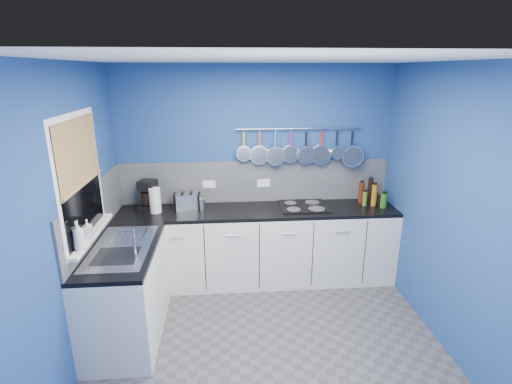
{
  "coord_description": "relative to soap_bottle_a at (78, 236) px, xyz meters",
  "views": [
    {
      "loc": [
        -0.35,
        -2.95,
        2.43
      ],
      "look_at": [
        -0.05,
        0.75,
        1.25
      ],
      "focal_mm": 27.11,
      "sensor_mm": 36.0,
      "label": 1
    }
  ],
  "objects": [
    {
      "name": "paper_towel",
      "position": [
        0.39,
        1.22,
        -0.13
      ],
      "size": [
        0.15,
        0.15,
        0.28
      ],
      "primitive_type": "cylinder",
      "rotation": [
        0.0,
        0.0,
        -0.19
      ],
      "color": "white",
      "rests_on": "worktop_back"
    },
    {
      "name": "wall_right",
      "position": [
        3.14,
        0.02,
        0.08
      ],
      "size": [
        0.02,
        3.0,
        2.5
      ],
      "primitive_type": "cube",
      "color": "navy",
      "rests_on": "ground"
    },
    {
      "name": "soap_bottle_b",
      "position": [
        0.0,
        0.21,
        -0.03
      ],
      "size": [
        0.1,
        0.1,
        0.17
      ],
      "primitive_type": "imported",
      "rotation": [
        0.0,
        0.0,
        0.32
      ],
      "color": "white",
      "rests_on": "window_sill"
    },
    {
      "name": "socket_right",
      "position": [
        1.63,
        1.5,
        -0.04
      ],
      "size": [
        0.15,
        0.01,
        0.09
      ],
      "primitive_type": "cube",
      "color": "white",
      "rests_on": "backsplash_back"
    },
    {
      "name": "window_sill",
      "position": [
        -0.02,
        0.32,
        -0.13
      ],
      "size": [
        0.1,
        0.98,
        0.03
      ],
      "primitive_type": "cube",
      "color": "white",
      "rests_on": "wall_left"
    },
    {
      "name": "window_glass",
      "position": [
        -0.04,
        0.32,
        0.38
      ],
      "size": [
        0.01,
        0.9,
        1.0
      ],
      "primitive_type": "cube",
      "color": "black",
      "rests_on": "wall_left"
    },
    {
      "name": "soap_bottle_a",
      "position": [
        0.0,
        0.0,
        0.0
      ],
      "size": [
        0.11,
        0.11,
        0.24
      ],
      "primitive_type": "imported",
      "rotation": [
        0.0,
        0.0,
        0.16
      ],
      "color": "white",
      "rests_on": "window_sill"
    },
    {
      "name": "worktop_back",
      "position": [
        1.53,
        1.22,
        -0.29
      ],
      "size": [
        3.2,
        0.6,
        0.04
      ],
      "primitive_type": "cube",
      "color": "black",
      "rests_on": "cabinet_run_back"
    },
    {
      "name": "worktop_left",
      "position": [
        0.23,
        0.32,
        -0.29
      ],
      "size": [
        0.6,
        1.2,
        0.04
      ],
      "primitive_type": "cube",
      "color": "black",
      "rests_on": "cabinet_run_left"
    },
    {
      "name": "pan_1",
      "position": [
        1.58,
        1.46,
        0.41
      ],
      "size": [
        0.22,
        0.05,
        0.41
      ],
      "primitive_type": null,
      "color": "silver",
      "rests_on": "pot_rail"
    },
    {
      "name": "pan_2",
      "position": [
        1.76,
        1.46,
        0.4
      ],
      "size": [
        0.22,
        0.1,
        0.41
      ],
      "primitive_type": null,
      "color": "silver",
      "rests_on": "pot_rail"
    },
    {
      "name": "wall_back",
      "position": [
        1.53,
        1.53,
        0.08
      ],
      "size": [
        3.2,
        0.02,
        2.5
      ],
      "primitive_type": "cube",
      "color": "navy",
      "rests_on": "ground"
    },
    {
      "name": "pot_rail",
      "position": [
        2.03,
        1.47,
        0.61
      ],
      "size": [
        1.45,
        0.02,
        0.02
      ],
      "primitive_type": "cylinder",
      "rotation": [
        0.0,
        1.57,
        0.0
      ],
      "color": "silver",
      "rests_on": "wall_back"
    },
    {
      "name": "pan_7",
      "position": [
        2.67,
        1.46,
        0.39
      ],
      "size": [
        0.26,
        0.11,
        0.45
      ],
      "primitive_type": null,
      "color": "silver",
      "rests_on": "pot_rail"
    },
    {
      "name": "pan_6",
      "position": [
        2.48,
        1.46,
        0.43
      ],
      "size": [
        0.16,
        0.11,
        0.35
      ],
      "primitive_type": null,
      "color": "silver",
      "rests_on": "pot_rail"
    },
    {
      "name": "pan_0",
      "position": [
        1.4,
        1.46,
        0.43
      ],
      "size": [
        0.18,
        0.06,
        0.37
      ],
      "primitive_type": null,
      "color": "silver",
      "rests_on": "pot_rail"
    },
    {
      "name": "window_frame",
      "position": [
        -0.05,
        0.32,
        0.38
      ],
      "size": [
        0.01,
        1.0,
        1.1
      ],
      "primitive_type": "cube",
      "color": "white",
      "rests_on": "wall_left"
    },
    {
      "name": "pan_3",
      "position": [
        1.94,
        1.46,
        0.41
      ],
      "size": [
        0.21,
        0.06,
        0.4
      ],
      "primitive_type": null,
      "color": "silver",
      "rests_on": "pot_rail"
    },
    {
      "name": "condiment_4",
      "position": [
        2.9,
        1.24,
        -0.14
      ],
      "size": [
        0.06,
        0.06,
        0.26
      ],
      "primitive_type": "cylinder",
      "color": "#8C5914",
      "rests_on": "worktop_back"
    },
    {
      "name": "backsplash_back",
      "position": [
        1.53,
        1.51,
        -0.02
      ],
      "size": [
        3.2,
        0.02,
        0.5
      ],
      "primitive_type": "cube",
      "color": "gray",
      "rests_on": "wall_back"
    },
    {
      "name": "backsplash_left",
      "position": [
        -0.06,
        0.62,
        -0.02
      ],
      "size": [
        0.02,
        1.8,
        0.5
      ],
      "primitive_type": "cube",
      "color": "gray",
      "rests_on": "wall_left"
    },
    {
      "name": "floor",
      "position": [
        1.53,
        0.02,
        -1.18
      ],
      "size": [
        3.2,
        3.0,
        0.02
      ],
      "primitive_type": "cube",
      "color": "#47474C",
      "rests_on": "ground"
    },
    {
      "name": "sink_unit",
      "position": [
        0.23,
        0.32,
        -0.27
      ],
      "size": [
        0.5,
        0.95,
        0.01
      ],
      "primitive_type": "cube",
      "color": "silver",
      "rests_on": "worktop_left"
    },
    {
      "name": "condiment_0",
      "position": [
        2.97,
        1.33,
        -0.21
      ],
      "size": [
        0.06,
        0.06,
        0.11
      ],
      "primitive_type": "cylinder",
      "color": "olive",
      "rests_on": "worktop_back"
    },
    {
      "name": "pan_4",
      "position": [
        2.12,
        1.46,
        0.41
      ],
      "size": [
        0.22,
        0.08,
        0.41
      ],
      "primitive_type": null,
      "color": "silver",
      "rests_on": "pot_rail"
    },
    {
      "name": "hob",
      "position": [
        2.07,
        1.27,
        -0.26
      ],
      "size": [
        0.55,
        0.48,
        0.01
      ],
      "primitive_type": "cube",
      "color": "black",
      "rests_on": "worktop_back"
    },
    {
      "name": "toaster",
      "position": [
        0.73,
        1.31,
        -0.18
      ],
      "size": [
        0.31,
        0.23,
        0.18
      ],
      "primitive_type": "cube",
      "rotation": [
        0.0,
        0.0,
        0.27
      ],
      "color": "silver",
      "rests_on": "worktop_back"
    },
    {
      "name": "ceiling",
      "position": [
        1.53,
        0.02,
        1.34
      ],
      "size": [
        3.2,
        3.0,
        0.02
      ],
      "primitive_type": "cube",
      "color": "white",
      "rests_on": "ground"
    },
    {
      "name": "canister",
      "position": [
        0.89,
        1.28,
        -0.21
      ],
      "size": [
        0.09,
        0.09,
        0.13
      ],
      "primitive_type": "cylinder",
      "rotation": [
        0.0,
        0.0,
        0.03
      ],
      "color": "silver",
      "rests_on": "worktop_back"
    },
    {
      "name": "socket_left",
      "position": [
        0.98,
        1.5,
        -0.04
      ],
      "size": [
        0.15,
        0.01,
        0.09
      ],
      "primitive_type": "cube",
      "color": "white",
      "rests_on": "backsplash_back"
    },
    {
      "name": "coffee_maker",
      "position": [
        0.3,
        1.31,
        -0.1
      ],
      "size": [
        0.24,
        0.25,
        0.34
      ],
      "primitive_type": null,
      "rotation": [
        0.0,
        0.0,
        -0.24
      ],
      "color": "black",
      "rests_on": "worktop_back"
    },
    {
      "name": "pan_5",
      "position": [
        2.3,
        1.46,
        0.4
      ],
      "size": [
        0.24,
        0.06,
        0.43
      ],
      "primitive_type": null,
      "color": "silver",
      "rests_on": "pot_rail"
    },
    {
      "name": "cabinet_run_back",
      "position": [
        1.53,
        1.22,
        -0.74
      ],
      "size": [
        3.2,
        0.6,
        0.86
      ],
      "primitive_type": "cube",
      "color": "silver",
      "rests_on": "ground"
    },
    {
      "name": "mixer_tap",
      "position": [
        0.39,
        0.14,
        -0.14
      ],
      "size": [
        0.12,
        0.08,
        0.26
      ],
      "primitive_type": null,
      "color": "silver",
      "rests_on": "worktop_left"
    },
    {
      "name": "wall_front",
      "position": [
        1.53,
        -1.49,
        0.08
      ],
      "size": [
        3.2,
        0.02,
        2.5
      ],
      "primitive_type": "cube",
      "color": "navy",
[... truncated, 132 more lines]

